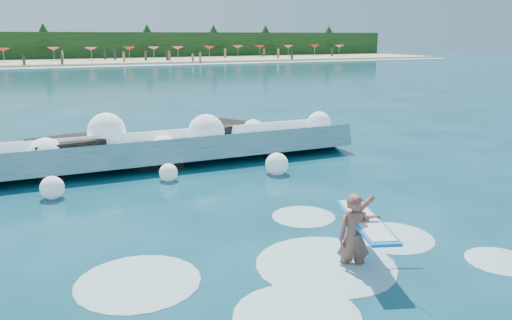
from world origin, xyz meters
name	(u,v)px	position (x,y,z in m)	size (l,w,h in m)	color
ground	(231,240)	(0.00, 0.00, 0.00)	(200.00, 200.00, 0.00)	#083441
beach	(53,62)	(0.00, 78.00, 0.20)	(140.00, 20.00, 0.40)	tan
wet_band	(57,67)	(0.00, 67.00, 0.04)	(140.00, 5.00, 0.08)	silver
treeline	(49,46)	(0.00, 88.00, 2.50)	(140.00, 4.00, 5.00)	black
breaking_wave	(132,152)	(-0.74, 7.36, 0.48)	(16.10, 2.59, 1.39)	teal
rock_cluster	(145,150)	(-0.19, 7.88, 0.41)	(8.14, 3.24, 1.30)	black
surfer_with_board	(357,234)	(1.75, -2.16, 0.65)	(1.30, 2.93, 1.76)	brown
wave_spray	(134,142)	(-0.67, 7.27, 0.87)	(15.55, 4.61, 1.85)	white
surf_foam	(299,267)	(0.71, -1.77, 0.00)	(8.60, 5.76, 0.14)	silver
beach_umbrellas	(51,49)	(0.05, 80.02, 2.25)	(110.61, 6.52, 0.50)	red
beachgoers	(75,57)	(3.19, 75.13, 1.11)	(106.27, 12.59, 1.93)	#3F332D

